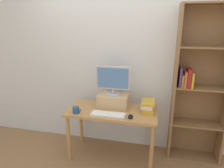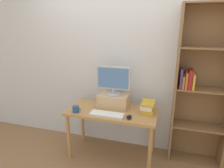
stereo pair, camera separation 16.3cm
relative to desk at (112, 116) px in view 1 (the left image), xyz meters
The scene contains 10 objects.
ground_plane 0.62m from the desk, ahead, with size 12.00×12.00×0.00m, color olive.
back_wall 0.79m from the desk, 90.00° to the left, with size 7.00×0.08×2.60m.
desk is the anchor object (origin of this frame).
bookshelf_unit 1.23m from the desk, 12.62° to the left, with size 0.70×0.28×2.10m.
riser_box 0.22m from the desk, 96.36° to the left, with size 0.42×0.26×0.19m.
computer_monitor 0.51m from the desk, 96.45° to the left, with size 0.47×0.20×0.40m.
keyboard 0.20m from the desk, 96.16° to the right, with size 0.45×0.16×0.02m.
computer_mouse 0.34m from the desk, 31.74° to the right, with size 0.06×0.10×0.04m.
book_stack 0.51m from the desk, ahead, with size 0.17×0.27×0.14m.
coffee_mug 0.51m from the desk, 156.92° to the right, with size 0.12×0.09×0.09m.
Camera 1 is at (0.55, -2.44, 1.88)m, focal length 32.00 mm.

